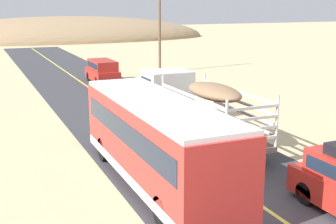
{
  "coord_description": "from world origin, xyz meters",
  "views": [
    {
      "loc": [
        -8.4,
        -11.74,
        6.6
      ],
      "look_at": [
        0.0,
        7.51,
        1.52
      ],
      "focal_mm": 48.1,
      "sensor_mm": 36.0,
      "label": 1
    }
  ],
  "objects_px": {
    "bus": "(156,139)",
    "power_pole_mid": "(160,25)",
    "livestock_truck": "(183,98)",
    "car_far": "(102,70)"
  },
  "relations": [
    {
      "from": "livestock_truck",
      "to": "power_pole_mid",
      "type": "relative_size",
      "value": 1.14
    },
    {
      "from": "bus",
      "to": "livestock_truck",
      "type": "bearing_deg",
      "value": 56.69
    },
    {
      "from": "livestock_truck",
      "to": "bus",
      "type": "distance_m",
      "value": 7.38
    },
    {
      "from": "livestock_truck",
      "to": "car_far",
      "type": "relative_size",
      "value": 2.1
    },
    {
      "from": "livestock_truck",
      "to": "power_pole_mid",
      "type": "distance_m",
      "value": 21.17
    },
    {
      "from": "livestock_truck",
      "to": "power_pole_mid",
      "type": "bearing_deg",
      "value": 70.82
    },
    {
      "from": "bus",
      "to": "power_pole_mid",
      "type": "bearing_deg",
      "value": 67.16
    },
    {
      "from": "bus",
      "to": "car_far",
      "type": "relative_size",
      "value": 2.16
    },
    {
      "from": "power_pole_mid",
      "to": "livestock_truck",
      "type": "bearing_deg",
      "value": -109.18
    },
    {
      "from": "bus",
      "to": "power_pole_mid",
      "type": "distance_m",
      "value": 28.35
    }
  ]
}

